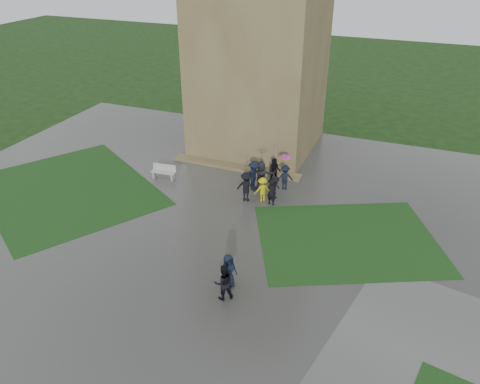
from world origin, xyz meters
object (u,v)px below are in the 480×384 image
at_px(tower, 260,18).
at_px(pedestrian_mid, 228,271).
at_px(bench, 164,171).
at_px(pedestrian_near, 223,282).

bearing_deg(tower, pedestrian_mid, -74.98).
distance_m(bench, pedestrian_mid, 11.45).
distance_m(pedestrian_mid, pedestrian_near, 0.82).
relative_size(pedestrian_mid, pedestrian_near, 0.97).
bearing_deg(bench, tower, 58.51).
bearing_deg(tower, bench, -117.05).
bearing_deg(bench, pedestrian_near, -52.60).
height_order(tower, pedestrian_mid, tower).
relative_size(bench, pedestrian_mid, 0.97).
distance_m(bench, pedestrian_near, 12.13).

